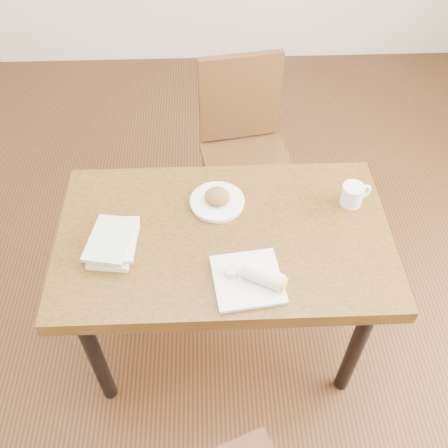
{
  "coord_description": "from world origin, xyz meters",
  "views": [
    {
      "loc": [
        -0.05,
        -1.17,
        2.13
      ],
      "look_at": [
        0.0,
        0.0,
        0.8
      ],
      "focal_mm": 40.0,
      "sensor_mm": 36.0,
      "label": 1
    }
  ],
  "objects_px": {
    "plate_burrito": "(252,278)",
    "table": "(224,248)",
    "chair_far": "(244,141)",
    "plate_scone": "(217,200)",
    "book_stack": "(114,242)",
    "coffee_mug": "(353,194)"
  },
  "relations": [
    {
      "from": "chair_far",
      "to": "table",
      "type": "bearing_deg",
      "value": -99.55
    },
    {
      "from": "chair_far",
      "to": "plate_burrito",
      "type": "xyz_separation_m",
      "value": [
        -0.04,
        -0.98,
        0.22
      ]
    },
    {
      "from": "coffee_mug",
      "to": "book_stack",
      "type": "distance_m",
      "value": 0.9
    },
    {
      "from": "plate_burrito",
      "to": "table",
      "type": "bearing_deg",
      "value": 111.34
    },
    {
      "from": "chair_far",
      "to": "coffee_mug",
      "type": "bearing_deg",
      "value": -59.88
    },
    {
      "from": "coffee_mug",
      "to": "book_stack",
      "type": "xyz_separation_m",
      "value": [
        -0.88,
        -0.19,
        -0.02
      ]
    },
    {
      "from": "plate_scone",
      "to": "plate_burrito",
      "type": "xyz_separation_m",
      "value": [
        0.11,
        -0.37,
        0.0
      ]
    },
    {
      "from": "chair_far",
      "to": "plate_burrito",
      "type": "distance_m",
      "value": 1.01
    },
    {
      "from": "chair_far",
      "to": "book_stack",
      "type": "relative_size",
      "value": 4.08
    },
    {
      "from": "coffee_mug",
      "to": "book_stack",
      "type": "relative_size",
      "value": 0.52
    },
    {
      "from": "table",
      "to": "book_stack",
      "type": "relative_size",
      "value": 5.2
    },
    {
      "from": "plate_burrito",
      "to": "plate_scone",
      "type": "bearing_deg",
      "value": 106.0
    },
    {
      "from": "plate_scone",
      "to": "chair_far",
      "type": "bearing_deg",
      "value": 76.42
    },
    {
      "from": "plate_scone",
      "to": "book_stack",
      "type": "height_order",
      "value": "plate_scone"
    },
    {
      "from": "plate_scone",
      "to": "coffee_mug",
      "type": "bearing_deg",
      "value": -1.5
    },
    {
      "from": "table",
      "to": "coffee_mug",
      "type": "distance_m",
      "value": 0.53
    },
    {
      "from": "chair_far",
      "to": "plate_scone",
      "type": "bearing_deg",
      "value": -103.58
    },
    {
      "from": "book_stack",
      "to": "table",
      "type": "bearing_deg",
      "value": 7.21
    },
    {
      "from": "chair_far",
      "to": "plate_scone",
      "type": "relative_size",
      "value": 4.56
    },
    {
      "from": "chair_far",
      "to": "plate_burrito",
      "type": "bearing_deg",
      "value": -92.49
    },
    {
      "from": "plate_scone",
      "to": "plate_burrito",
      "type": "height_order",
      "value": "plate_burrito"
    },
    {
      "from": "table",
      "to": "plate_scone",
      "type": "distance_m",
      "value": 0.19
    }
  ]
}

